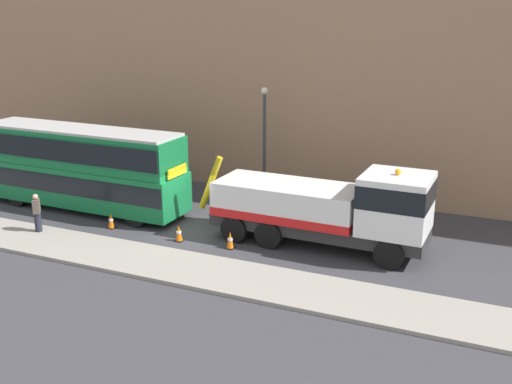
# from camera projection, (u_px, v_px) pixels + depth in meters

# --- Properties ---
(ground_plane) EXTENTS (120.00, 120.00, 0.00)m
(ground_plane) POSITION_uv_depth(u_px,v_px,m) (198.00, 228.00, 27.24)
(ground_plane) COLOR #38383D
(near_kerb) EXTENTS (60.00, 2.80, 0.15)m
(near_kerb) POSITION_uv_depth(u_px,v_px,m) (146.00, 261.00, 23.54)
(near_kerb) COLOR gray
(near_kerb) RESTS_ON ground_plane
(building_facade) EXTENTS (60.00, 1.50, 16.00)m
(building_facade) POSITION_uv_depth(u_px,v_px,m) (262.00, 38.00, 31.31)
(building_facade) COLOR #9E7A5B
(building_facade) RESTS_ON ground_plane
(recovery_tow_truck) EXTENTS (10.17, 2.82, 3.67)m
(recovery_tow_truck) POSITION_uv_depth(u_px,v_px,m) (329.00, 207.00, 24.59)
(recovery_tow_truck) COLOR #2D2D2D
(recovery_tow_truck) RESTS_ON ground_plane
(double_decker_bus) EXTENTS (11.09, 2.77, 4.06)m
(double_decker_bus) POSITION_uv_depth(u_px,v_px,m) (81.00, 165.00, 29.30)
(double_decker_bus) COLOR #146B38
(double_decker_bus) RESTS_ON ground_plane
(pedestrian_onlooker) EXTENTS (0.43, 0.48, 1.71)m
(pedestrian_onlooker) POSITION_uv_depth(u_px,v_px,m) (37.00, 213.00, 26.21)
(pedestrian_onlooker) COLOR #232333
(pedestrian_onlooker) RESTS_ON near_kerb
(traffic_cone_near_bus) EXTENTS (0.36, 0.36, 0.72)m
(traffic_cone_near_bus) POSITION_uv_depth(u_px,v_px,m) (111.00, 221.00, 27.17)
(traffic_cone_near_bus) COLOR orange
(traffic_cone_near_bus) RESTS_ON ground_plane
(traffic_cone_midway) EXTENTS (0.36, 0.36, 0.72)m
(traffic_cone_midway) POSITION_uv_depth(u_px,v_px,m) (179.00, 233.00, 25.65)
(traffic_cone_midway) COLOR orange
(traffic_cone_midway) RESTS_ON ground_plane
(traffic_cone_near_truck) EXTENTS (0.36, 0.36, 0.72)m
(traffic_cone_near_truck) POSITION_uv_depth(u_px,v_px,m) (230.00, 241.00, 24.86)
(traffic_cone_near_truck) COLOR orange
(traffic_cone_near_truck) RESTS_ON ground_plane
(street_lamp) EXTENTS (0.36, 0.36, 5.83)m
(street_lamp) POSITION_uv_depth(u_px,v_px,m) (264.00, 134.00, 30.31)
(street_lamp) COLOR #38383D
(street_lamp) RESTS_ON ground_plane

